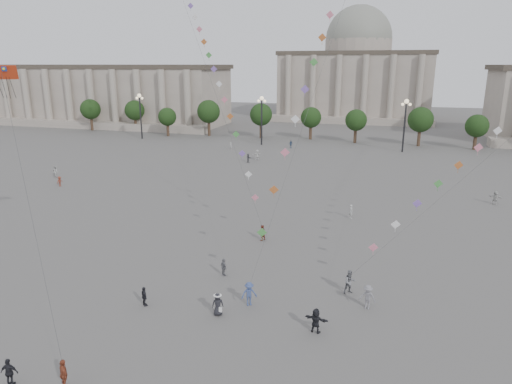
# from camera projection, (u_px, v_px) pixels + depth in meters

# --- Properties ---
(ground) EXTENTS (360.00, 360.00, 0.00)m
(ground) POSITION_uv_depth(u_px,v_px,m) (193.00, 313.00, 32.94)
(ground) COLOR #524F4D
(ground) RESTS_ON ground
(hall_west) EXTENTS (84.00, 26.22, 17.20)m
(hall_west) POSITION_uv_depth(u_px,v_px,m) (93.00, 95.00, 138.00)
(hall_west) COLOR gray
(hall_west) RESTS_ON ground
(hall_central) EXTENTS (48.30, 34.30, 35.50)m
(hall_central) POSITION_uv_depth(u_px,v_px,m) (356.00, 74.00, 148.23)
(hall_central) COLOR gray
(hall_central) RESTS_ON ground
(tree_row) EXTENTS (137.12, 5.12, 8.00)m
(tree_row) POSITION_uv_depth(u_px,v_px,m) (335.00, 119.00, 103.40)
(tree_row) COLOR #35281A
(tree_row) RESTS_ON ground
(lamp_post_far_west) EXTENTS (2.00, 0.90, 10.65)m
(lamp_post_far_west) POSITION_uv_depth(u_px,v_px,m) (140.00, 108.00, 107.95)
(lamp_post_far_west) COLOR #262628
(lamp_post_far_west) RESTS_ON ground
(lamp_post_mid_west) EXTENTS (2.00, 0.90, 10.65)m
(lamp_post_mid_west) POSITION_uv_depth(u_px,v_px,m) (262.00, 111.00, 99.64)
(lamp_post_mid_west) COLOR #262628
(lamp_post_mid_west) RESTS_ON ground
(lamp_post_mid_east) EXTENTS (2.00, 0.90, 10.65)m
(lamp_post_mid_east) POSITION_uv_depth(u_px,v_px,m) (405.00, 116.00, 91.34)
(lamp_post_mid_east) COLOR #262628
(lamp_post_mid_east) RESTS_ON ground
(person_crowd_0) EXTENTS (0.99, 0.87, 1.61)m
(person_crowd_0) POSITION_uv_depth(u_px,v_px,m) (291.00, 144.00, 97.61)
(person_crowd_0) COLOR #324D72
(person_crowd_0) RESTS_ON ground
(person_crowd_1) EXTENTS (1.10, 1.02, 1.82)m
(person_crowd_1) POSITION_uv_depth(u_px,v_px,m) (55.00, 172.00, 72.24)
(person_crowd_1) COLOR #BABAB5
(person_crowd_1) RESTS_ON ground
(person_crowd_2) EXTENTS (0.77, 1.07, 1.49)m
(person_crowd_2) POSITION_uv_depth(u_px,v_px,m) (60.00, 181.00, 66.89)
(person_crowd_2) COLOR maroon
(person_crowd_2) RESTS_ON ground
(person_crowd_3) EXTENTS (1.67, 0.76, 1.74)m
(person_crowd_3) POSITION_uv_depth(u_px,v_px,m) (316.00, 321.00, 30.36)
(person_crowd_3) COLOR black
(person_crowd_3) RESTS_ON ground
(person_crowd_4) EXTENTS (1.51, 1.80, 1.94)m
(person_crowd_4) POSITION_uv_depth(u_px,v_px,m) (257.00, 155.00, 85.31)
(person_crowd_4) COLOR silver
(person_crowd_4) RESTS_ON ground
(person_crowd_6) EXTENTS (1.32, 0.92, 1.87)m
(person_crowd_6) POSITION_uv_depth(u_px,v_px,m) (368.00, 297.00, 33.30)
(person_crowd_6) COLOR slate
(person_crowd_6) RESTS_ON ground
(person_crowd_7) EXTENTS (1.72, 1.01, 1.77)m
(person_crowd_7) POSITION_uv_depth(u_px,v_px,m) (495.00, 198.00, 58.26)
(person_crowd_7) COLOR #BCBBB7
(person_crowd_7) RESTS_ON ground
(person_crowd_10) EXTENTS (0.54, 0.65, 1.52)m
(person_crowd_10) POSITION_uv_depth(u_px,v_px,m) (231.00, 146.00, 95.84)
(person_crowd_10) COLOR #B8B9B5
(person_crowd_10) RESTS_ON ground
(person_crowd_12) EXTENTS (1.50, 1.35, 1.66)m
(person_crowd_12) POSITION_uv_depth(u_px,v_px,m) (248.00, 158.00, 83.23)
(person_crowd_12) COLOR slate
(person_crowd_12) RESTS_ON ground
(person_crowd_13) EXTENTS (0.63, 0.71, 1.64)m
(person_crowd_13) POSITION_uv_depth(u_px,v_px,m) (351.00, 211.00, 52.99)
(person_crowd_13) COLOR #BCBCB7
(person_crowd_13) RESTS_ON ground
(tourist_0) EXTENTS (1.11, 1.00, 1.81)m
(tourist_0) POSITION_uv_depth(u_px,v_px,m) (64.00, 374.00, 25.04)
(tourist_0) COLOR brown
(tourist_0) RESTS_ON ground
(tourist_1) EXTENTS (0.92, 0.86, 1.52)m
(tourist_1) POSITION_uv_depth(u_px,v_px,m) (144.00, 296.00, 33.73)
(tourist_1) COLOR black
(tourist_1) RESTS_ON ground
(tourist_3) EXTENTS (0.94, 0.87, 1.55)m
(tourist_3) POSITION_uv_depth(u_px,v_px,m) (224.00, 267.00, 38.56)
(tourist_3) COLOR slate
(tourist_3) RESTS_ON ground
(tourist_4) EXTENTS (1.05, 0.62, 1.67)m
(tourist_4) POSITION_uv_depth(u_px,v_px,m) (10.00, 372.00, 25.32)
(tourist_4) COLOR black
(tourist_4) RESTS_ON ground
(kite_flyer_0) EXTENTS (0.95, 0.99, 1.61)m
(kite_flyer_0) POSITION_uv_depth(u_px,v_px,m) (262.00, 233.00, 46.34)
(kite_flyer_0) COLOR brown
(kite_flyer_0) RESTS_ON ground
(kite_flyer_1) EXTENTS (1.38, 1.22, 1.85)m
(kite_flyer_1) POSITION_uv_depth(u_px,v_px,m) (249.00, 294.00, 33.79)
(kite_flyer_1) COLOR #384A7F
(kite_flyer_1) RESTS_ON ground
(kite_flyer_2) EXTENTS (1.17, 1.10, 1.92)m
(kite_flyer_2) POSITION_uv_depth(u_px,v_px,m) (350.00, 282.00, 35.55)
(kite_flyer_2) COLOR slate
(kite_flyer_2) RESTS_ON ground
(hat_person) EXTENTS (0.97, 0.85, 1.69)m
(hat_person) POSITION_uv_depth(u_px,v_px,m) (218.00, 304.00, 32.45)
(hat_person) COLOR black
(hat_person) RESTS_ON ground
(dragon_kite) EXTENTS (6.99, 6.09, 21.91)m
(dragon_kite) POSITION_uv_depth(u_px,v_px,m) (3.00, 84.00, 33.81)
(dragon_kite) COLOR #AF2E12
(dragon_kite) RESTS_ON ground
(kite_train_west) EXTENTS (27.12, 29.94, 57.70)m
(kite_train_west) POSITION_uv_depth(u_px,v_px,m) (191.00, 12.00, 58.83)
(kite_train_west) COLOR #3F3F3F
(kite_train_west) RESTS_ON ground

